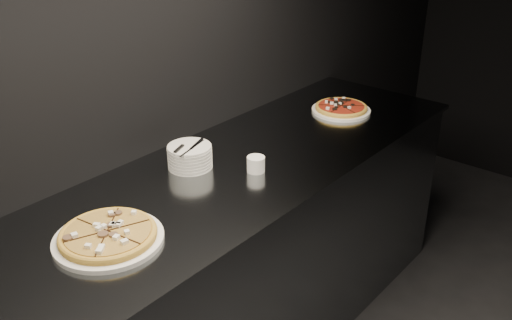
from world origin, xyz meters
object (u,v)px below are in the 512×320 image
Objects in this scene: plate_stack at (190,156)px; pizza_tomato at (341,108)px; counter at (242,258)px; pizza_mushroom at (108,236)px; cutlery at (188,147)px; ramekin at (256,164)px.

pizza_tomato is at bearing 81.40° from plate_stack.
counter is 0.84m from pizza_mushroom.
pizza_mushroom is 1.88× the size of cutlery.
counter is 12.88× the size of cutlery.
plate_stack reaches higher than pizza_tomato.
counter is at bearing 93.04° from pizza_mushroom.
cutlery is 2.63× the size of ramekin.
counter is 6.86× the size of pizza_mushroom.
plate_stack is (-0.18, 0.54, 0.02)m from pizza_mushroom.
ramekin is (0.05, 0.68, 0.01)m from pizza_mushroom.
plate_stack reaches higher than pizza_mushroom.
cutlery is (-0.18, 0.53, 0.07)m from pizza_mushroom.
pizza_tomato is 1.82× the size of cutlery.
cutlery is (-0.14, -0.15, 0.55)m from counter.
pizza_tomato is at bearing 90.66° from counter.
ramekin reaches higher than counter.
pizza_mushroom is at bearing -88.22° from pizza_tomato.
pizza_mushroom is 4.93× the size of ramekin.
cutlery is (0.01, -0.01, 0.05)m from plate_stack.
pizza_tomato is 1.94× the size of plate_stack.
cutlery reaches higher than ramekin.
plate_stack is at bearing 108.71° from pizza_mushroom.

